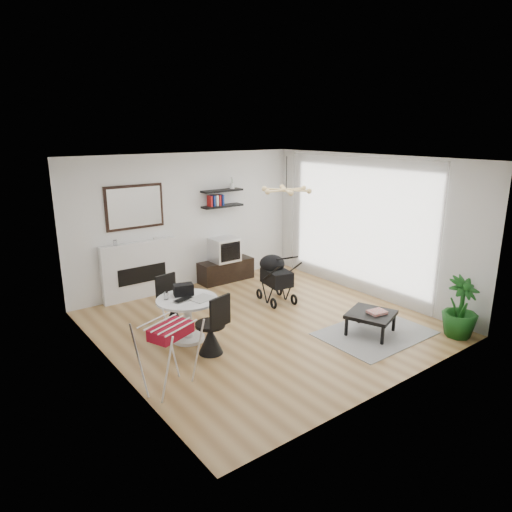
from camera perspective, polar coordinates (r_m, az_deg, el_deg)
floor at (r=7.70m, az=0.99°, el=-8.48°), size 5.00×5.00×0.00m
ceiling at (r=7.04m, az=1.09°, el=12.02°), size 5.00×5.00×0.00m
wall_back at (r=9.30m, az=-8.52°, el=4.33°), size 5.00×0.00×5.00m
wall_left at (r=6.09m, az=-17.83°, el=-2.24°), size 0.00×5.00×5.00m
wall_right at (r=8.97m, az=13.74°, el=3.64°), size 0.00×5.00×5.00m
sheer_curtain at (r=9.02m, az=12.36°, el=3.79°), size 0.04×3.60×2.60m
fireplace at (r=8.93m, az=-14.31°, el=-0.85°), size 1.50×0.17×2.16m
shelf_lower at (r=9.52m, az=-4.22°, el=6.25°), size 0.90×0.25×0.04m
shelf_upper at (r=9.47m, az=-4.26°, el=8.16°), size 0.90×0.25×0.04m
pendant_lamp at (r=7.77m, az=3.80°, el=8.25°), size 0.90×0.90×0.10m
tv_console at (r=9.76m, az=-3.78°, el=-1.81°), size 1.20×0.42×0.45m
crt_tv at (r=9.61m, az=-4.00°, el=0.83°), size 0.56×0.49×0.49m
dining_table at (r=7.05m, az=-8.56°, el=-7.04°), size 0.93×0.93×0.68m
laptop at (r=6.87m, az=-8.83°, el=-5.49°), size 0.35×0.27×0.02m
black_bag at (r=7.09m, az=-9.06°, el=-4.17°), size 0.33×0.25×0.18m
newspaper at (r=6.93m, az=-6.78°, el=-5.27°), size 0.40×0.36×0.01m
drinking_glass at (r=6.97m, az=-11.17°, el=-4.90°), size 0.07×0.07×0.11m
chair_far at (r=7.59m, az=-10.33°, el=-6.84°), size 0.43×0.44×0.87m
chair_near at (r=6.67m, az=-5.58°, el=-9.79°), size 0.46×0.48×0.91m
drying_rack at (r=5.80m, az=-10.81°, el=-12.01°), size 0.77×0.74×0.90m
stroller at (r=8.57m, az=2.42°, el=-2.95°), size 0.61×0.84×0.97m
rug at (r=7.59m, az=14.64°, el=-9.32°), size 1.72×1.24×0.01m
coffee_table at (r=7.45m, az=14.18°, el=-7.17°), size 0.86×0.86×0.34m
magazines at (r=7.43m, az=14.89°, el=-6.78°), size 0.31×0.26×0.04m
potted_plant at (r=7.77m, az=24.21°, el=-5.90°), size 0.61×0.61×0.95m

